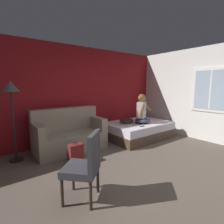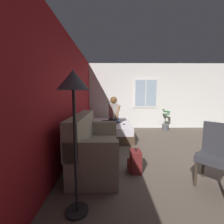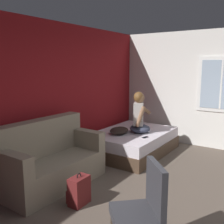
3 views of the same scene
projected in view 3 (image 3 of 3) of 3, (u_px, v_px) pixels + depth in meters
name	position (u px, v px, depth m)	size (l,w,h in m)	color
ground_plane	(194.00, 216.00, 3.36)	(40.00, 40.00, 0.00)	brown
wall_back_accent	(39.00, 97.00, 4.69)	(11.10, 0.16, 2.70)	maroon
bed	(133.00, 142.00, 5.79)	(1.99, 1.39, 0.48)	#4C3828
couch	(50.00, 161.00, 4.21)	(1.71, 0.84, 1.04)	gray
side_chair	(143.00, 208.00, 2.55)	(0.65, 0.65, 0.98)	#382D23
person_seated	(139.00, 116.00, 5.62)	(0.66, 0.62, 0.88)	#383D51
backpack	(79.00, 191.00, 3.62)	(0.31, 0.24, 0.46)	maroon
throw_pillow	(119.00, 131.00, 5.52)	(0.48, 0.36, 0.14)	#2D231E
cell_phone	(145.00, 137.00, 5.24)	(0.07, 0.14, 0.01)	black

